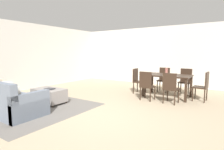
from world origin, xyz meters
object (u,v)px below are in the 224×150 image
object	(u,v)px
dining_chair_head_east	(203,85)
book_on_ottoman	(50,89)
dining_table	(167,78)
ottoman_table	(49,95)
dining_chair_head_west	(138,79)
dining_chair_far_right	(185,80)
dining_chair_near_left	(147,84)
couch	(8,101)
dining_chair_far_left	(164,78)
dining_chair_near_right	(170,86)
vase_centerpiece	(166,71)

from	to	relation	value
dining_chair_head_east	book_on_ottoman	distance (m)	4.65
dining_table	dining_chair_head_east	distance (m)	1.12
ottoman_table	book_on_ottoman	bearing A→B (deg)	-27.04
ottoman_table	dining_table	xyz separation A→B (m)	(2.69, 2.74, 0.42)
dining_table	dining_chair_head_west	world-z (taller)	dining_chair_head_west
dining_chair_far_right	dining_chair_head_west	size ratio (longest dim) A/B	1.00
dining_chair_near_left	dining_chair_far_right	xyz separation A→B (m)	(0.79, 1.70, 0.00)
couch	dining_chair_far_left	xyz separation A→B (m)	(2.39, 4.76, 0.22)
dining_chair_near_left	dining_chair_head_east	world-z (taller)	same
book_on_ottoman	ottoman_table	bearing A→B (deg)	152.96
dining_chair_head_east	book_on_ottoman	bearing A→B (deg)	-142.76
ottoman_table	dining_chair_far_left	distance (m)	4.27
dining_chair_near_right	ottoman_table	bearing A→B (deg)	-147.69
dining_chair_far_left	dining_chair_head_west	bearing A→B (deg)	-128.05
dining_chair_far_left	dining_table	bearing A→B (deg)	-65.00
dining_chair_near_left	dining_chair_near_right	world-z (taller)	same
dining_table	dining_chair_head_west	bearing A→B (deg)	-177.85
dining_chair_near_left	dining_chair_near_right	size ratio (longest dim) A/B	1.00
dining_chair_near_left	dining_chair_near_right	xyz separation A→B (m)	(0.73, 0.03, 0.00)
couch	book_on_ottoman	xyz separation A→B (m)	(0.18, 1.12, 0.15)
ottoman_table	dining_chair_near_right	size ratio (longest dim) A/B	1.08
couch	dining_chair_head_west	size ratio (longest dim) A/B	2.10
dining_chair_far_right	dining_chair_far_left	bearing A→B (deg)	-179.65
vase_centerpiece	dining_chair_far_right	bearing A→B (deg)	61.88
dining_chair_far_left	dining_chair_head_west	size ratio (longest dim) A/B	1.00
dining_chair_near_left	dining_chair_head_west	bearing A→B (deg)	130.78
dining_chair_head_west	dining_chair_far_left	bearing A→B (deg)	51.95
dining_chair_far_right	dining_chair_near_right	bearing A→B (deg)	-92.19
dining_chair_near_right	dining_chair_head_west	world-z (taller)	same
couch	dining_chair_far_right	bearing A→B (deg)	56.20
dining_chair_far_right	dining_chair_near_left	bearing A→B (deg)	-115.05
dining_chair_near_left	dining_chair_head_east	xyz separation A→B (m)	(1.49, 0.87, 0.00)
dining_chair_far_left	book_on_ottoman	distance (m)	4.25
ottoman_table	book_on_ottoman	xyz separation A→B (m)	(0.10, -0.05, 0.20)
dining_chair_far_right	dining_chair_head_west	distance (m)	1.74
ottoman_table	dining_chair_head_west	bearing A→B (deg)	59.24
dining_table	book_on_ottoman	bearing A→B (deg)	-132.95
vase_centerpiece	dining_chair_far_left	bearing A→B (deg)	112.73
dining_chair_near_right	dining_chair_near_left	bearing A→B (deg)	-177.70
dining_chair_near_left	dining_chair_far_left	bearing A→B (deg)	90.20
dining_table	dining_chair_head_east	world-z (taller)	dining_chair_head_east
dining_chair_near_right	dining_chair_far_left	bearing A→B (deg)	113.86
ottoman_table	dining_chair_near_left	distance (m)	3.00
couch	dining_chair_head_west	xyz separation A→B (m)	(1.69, 3.87, 0.22)
couch	dining_chair_near_left	size ratio (longest dim) A/B	2.10
ottoman_table	dining_table	size ratio (longest dim) A/B	0.66
dining_chair_head_east	dining_chair_head_west	bearing A→B (deg)	-178.31
dining_table	dining_chair_near_right	size ratio (longest dim) A/B	1.63
dining_chair_far_left	dining_chair_head_west	distance (m)	1.12
ottoman_table	dining_chair_far_right	xyz separation A→B (m)	(3.10, 3.59, 0.27)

